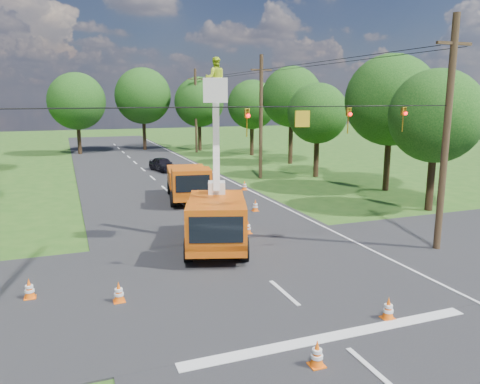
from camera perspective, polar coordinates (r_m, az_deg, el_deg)
name	(u,v)px	position (r m, az deg, el deg)	size (l,w,h in m)	color
ground	(165,189)	(34.85, -9.14, 0.34)	(140.00, 140.00, 0.00)	#285319
road_main	(165,189)	(34.85, -9.14, 0.34)	(12.00, 100.00, 0.06)	black
road_cross	(261,274)	(18.19, 2.60, -9.92)	(56.00, 10.00, 0.07)	black
stop_bar	(334,338)	(14.01, 11.39, -17.02)	(9.00, 0.45, 0.02)	silver
edge_line	(236,184)	(36.35, -0.47, 0.95)	(0.12, 90.00, 0.02)	silver
bucket_truck	(217,209)	(20.82, -2.87, -2.10)	(4.32, 6.97, 8.33)	#D34C0E
second_truck	(189,182)	(30.61, -6.29, 1.25)	(3.38, 6.68, 2.39)	#D34C0E
ground_worker	(193,238)	(19.58, -5.77, -5.64)	(0.65, 0.43, 1.78)	#E55B13
distant_car	(163,164)	(43.39, -9.39, 3.35)	(1.49, 3.70, 1.26)	black
traffic_cone_0	(317,354)	(12.47, 9.36, -18.88)	(0.38, 0.38, 0.71)	#FF620D
traffic_cone_1	(388,308)	(15.25, 17.63, -13.38)	(0.38, 0.38, 0.71)	#FF620D
traffic_cone_2	(248,227)	(23.11, 0.93, -4.29)	(0.38, 0.38, 0.71)	#FF620D
traffic_cone_3	(255,206)	(27.64, 1.88, -1.66)	(0.38, 0.38, 0.71)	#FF620D
traffic_cone_4	(119,292)	(16.18, -14.56, -11.74)	(0.38, 0.38, 0.71)	#FF620D
traffic_cone_5	(29,289)	(17.42, -24.30, -10.71)	(0.38, 0.38, 0.71)	#FF620D
traffic_cone_7	(245,185)	(33.94, 0.56, 0.81)	(0.38, 0.38, 0.71)	#FF620D
pole_right_near	(446,134)	(21.82, 23.85, 6.49)	(1.80, 0.30, 10.00)	#4C3823
pole_right_mid	(261,116)	(38.70, 2.57, 9.19)	(1.80, 0.30, 10.00)	#4C3823
pole_right_far	(196,110)	(57.62, -5.40, 9.89)	(1.80, 0.30, 10.00)	#4C3823
signal_span	(317,118)	(17.95, 9.40, 8.91)	(18.00, 0.29, 1.07)	black
tree_right_a	(436,116)	(29.58, 22.79, 8.51)	(5.40, 5.40, 8.28)	#382616
tree_right_b	(391,100)	(35.09, 17.93, 10.59)	(6.40, 6.40, 9.65)	#382616
tree_right_c	(318,114)	(39.91, 9.45, 9.41)	(5.00, 5.00, 7.83)	#382616
tree_right_d	(292,97)	(47.69, 6.31, 11.44)	(6.00, 6.00, 9.70)	#382616
tree_right_e	(252,105)	(54.57, 1.47, 10.59)	(5.60, 5.60, 8.63)	#382616
tree_far_a	(77,101)	(58.58, -19.29, 10.39)	(6.60, 6.60, 9.50)	#382616
tree_far_b	(143,96)	(61.33, -11.76, 11.39)	(7.00, 7.00, 10.32)	#382616
tree_far_c	(199,102)	(59.80, -4.99, 10.87)	(6.20, 6.20, 9.18)	#382616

